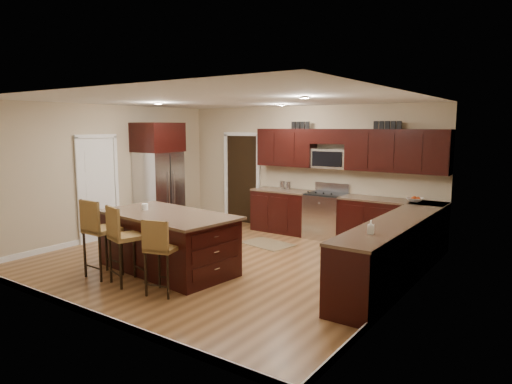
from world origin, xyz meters
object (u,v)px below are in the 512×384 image
Objects in this scene: stool_left at (98,229)px; stool_right at (160,248)px; island at (168,244)px; stool_mid at (122,236)px; range at (326,215)px; refrigerator at (159,176)px.

stool_right is (1.31, 0.01, -0.09)m from stool_left.
stool_right is (0.73, -0.84, 0.23)m from island.
stool_mid is at bearing 1.67° from stool_left.
stool_mid is at bearing -86.41° from island.
range is 4.36m from stool_mid.
stool_left is 0.51× the size of refrigerator.
stool_right is at bearing -42.79° from island.
stool_mid is at bearing -105.46° from range.
stool_right is at bearing -43.24° from refrigerator.
stool_left is 3.21m from refrigerator.
range is at bearing 23.74° from refrigerator.
stool_left is (-1.70, -4.20, 0.27)m from range.
refrigerator is at bearing 121.35° from stool_left.
range reaches higher than stool_right.
island is 2.10× the size of stool_mid.
range is 4.54m from stool_left.
stool_right is at bearing -95.33° from range.
range is 3.68m from refrigerator.
stool_left is at bearing -59.77° from refrigerator.
refrigerator is at bearing 144.09° from stool_mid.
stool_mid is 3.51m from refrigerator.
stool_left is 1.31m from stool_right.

